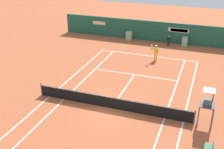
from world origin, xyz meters
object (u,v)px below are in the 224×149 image
player_on_baseline (156,51)px  tennis_ball_mid_court (138,59)px  tennis_ball_by_sideline (98,63)px  tennis_ball_near_service_line (128,95)px  umpire_chair (208,103)px  ball_kid_right_post (169,40)px

player_on_baseline → tennis_ball_mid_court: player_on_baseline is taller
player_on_baseline → tennis_ball_by_sideline: 6.10m
tennis_ball_near_service_line → tennis_ball_mid_court: same height
player_on_baseline → tennis_ball_by_sideline: bearing=44.2°
umpire_chair → ball_kid_right_post: 16.48m
player_on_baseline → tennis_ball_mid_court: bearing=30.3°
tennis_ball_by_sideline → tennis_ball_near_service_line: (4.81, -5.45, 0.00)m
tennis_ball_near_service_line → player_on_baseline: bearing=86.8°
ball_kid_right_post → tennis_ball_by_sideline: size_ratio=18.46×
ball_kid_right_post → tennis_ball_near_service_line: ball_kid_right_post is taller
umpire_chair → tennis_ball_by_sideline: umpire_chair is taller
tennis_ball_by_sideline → tennis_ball_near_service_line: same height
umpire_chair → tennis_ball_near_service_line: (-6.12, 2.22, -1.67)m
tennis_ball_by_sideline → tennis_ball_mid_court: size_ratio=1.00×
umpire_chair → tennis_ball_mid_court: (-7.45, 10.09, -1.67)m
umpire_chair → tennis_ball_by_sideline: 13.47m
umpire_chair → ball_kid_right_post: size_ratio=2.12×
umpire_chair → tennis_ball_by_sideline: size_ratio=39.09×
player_on_baseline → ball_kid_right_post: size_ratio=1.48×
tennis_ball_by_sideline → tennis_ball_near_service_line: bearing=-48.6°
tennis_ball_mid_court → tennis_ball_near_service_line: bearing=-80.4°
player_on_baseline → tennis_ball_by_sideline: size_ratio=27.32×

